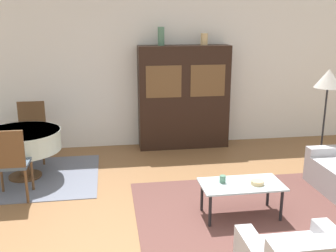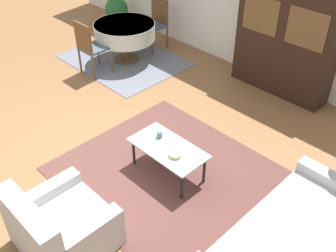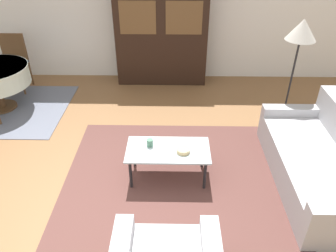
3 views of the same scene
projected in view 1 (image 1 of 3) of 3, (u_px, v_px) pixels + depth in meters
The scene contains 14 objects.
ground_plane at pixel (170, 250), 4.07m from camera, with size 14.00×14.00×0.00m, color brown.
wall_back at pixel (139, 73), 7.17m from camera, with size 10.00×0.06×2.70m.
area_rug at pixel (248, 215), 4.78m from camera, with size 2.70×2.32×0.01m.
dining_rug at pixel (24, 178), 5.90m from camera, with size 2.20×1.73×0.01m.
coffee_table at pixel (241, 187), 4.68m from camera, with size 0.98×0.52×0.41m.
display_cabinet at pixel (184, 97), 7.15m from camera, with size 1.64×0.41×1.87m.
dining_table at pixel (22, 141), 5.79m from camera, with size 1.13×1.13×0.72m.
dining_chair_near at pixel (10, 160), 5.04m from camera, with size 0.44×0.44×0.98m.
dining_chair_far at pixel (31, 128), 6.54m from camera, with size 0.44×0.44×0.98m.
floor_lamp at pixel (328, 83), 5.92m from camera, with size 0.41×0.41×1.59m.
cup at pixel (223, 179), 4.68m from camera, with size 0.07×0.07×0.09m.
bowl at pixel (257, 183), 4.64m from camera, with size 0.15×0.15×0.05m.
vase_tall at pixel (161, 36), 6.81m from camera, with size 0.12×0.12×0.32m.
vase_short at pixel (204, 39), 6.94m from camera, with size 0.13×0.13×0.20m.
Camera 1 is at (-0.56, -3.54, 2.32)m, focal length 42.00 mm.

